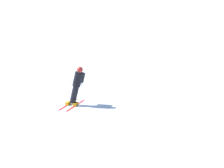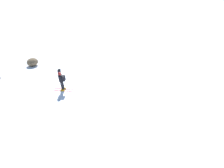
% 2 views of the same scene
% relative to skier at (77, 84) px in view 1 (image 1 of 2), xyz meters
% --- Properties ---
extents(ground_plane, '(300.00, 300.00, 0.00)m').
position_rel_skier_xyz_m(ground_plane, '(-1.72, -0.06, -0.96)').
color(ground_plane, white).
extents(skier, '(1.28, 1.69, 1.75)m').
position_rel_skier_xyz_m(skier, '(0.00, 0.00, 0.00)').
color(skier, red).
rests_on(skier, ground).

